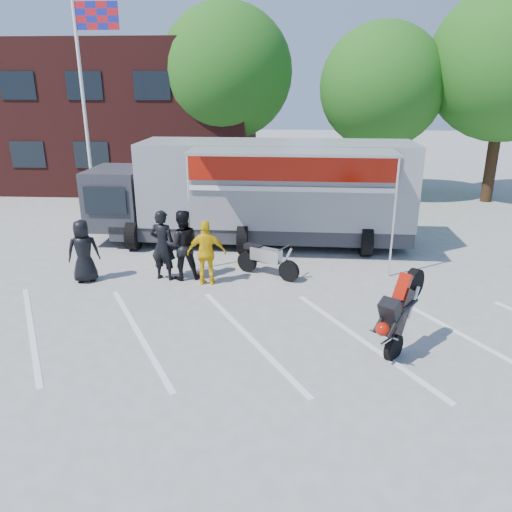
# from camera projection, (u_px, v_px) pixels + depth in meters

# --- Properties ---
(ground) EXTENTS (100.00, 100.00, 0.00)m
(ground) POSITION_uv_depth(u_px,v_px,m) (235.00, 361.00, 9.73)
(ground) COLOR #A3A39E
(ground) RESTS_ON ground
(parking_bay_lines) EXTENTS (18.09, 13.33, 0.01)m
(parking_bay_lines) POSITION_uv_depth(u_px,v_px,m) (240.00, 336.00, 10.67)
(parking_bay_lines) COLOR white
(parking_bay_lines) RESTS_ON ground
(office_building) EXTENTS (18.00, 8.00, 7.00)m
(office_building) POSITION_uv_depth(u_px,v_px,m) (80.00, 115.00, 26.13)
(office_building) COLOR #4B1B18
(office_building) RESTS_ON ground
(flagpole) EXTENTS (1.61, 0.12, 8.00)m
(flagpole) POSITION_uv_depth(u_px,v_px,m) (89.00, 85.00, 17.85)
(flagpole) COLOR white
(flagpole) RESTS_ON ground
(tree_left) EXTENTS (6.12, 6.12, 8.64)m
(tree_left) POSITION_uv_depth(u_px,v_px,m) (226.00, 72.00, 23.08)
(tree_left) COLOR #382314
(tree_left) RESTS_ON ground
(tree_mid) EXTENTS (5.44, 5.44, 7.68)m
(tree_mid) POSITION_uv_depth(u_px,v_px,m) (382.00, 87.00, 21.92)
(tree_mid) COLOR #382314
(tree_mid) RESTS_ON ground
(tree_right) EXTENTS (6.46, 6.46, 9.12)m
(tree_right) POSITION_uv_depth(u_px,v_px,m) (507.00, 64.00, 20.84)
(tree_right) COLOR #382314
(tree_right) RESTS_ON ground
(transporter_truck) EXTENTS (10.68, 5.29, 3.37)m
(transporter_truck) POSITION_uv_depth(u_px,v_px,m) (261.00, 243.00, 16.88)
(transporter_truck) COLOR gray
(transporter_truck) RESTS_ON ground
(parked_motorcycle) EXTENTS (2.07, 1.55, 1.04)m
(parked_motorcycle) POSITION_uv_depth(u_px,v_px,m) (267.00, 276.00, 13.99)
(parked_motorcycle) COLOR #B0B0B5
(parked_motorcycle) RESTS_ON ground
(stunt_bike_rider) EXTENTS (1.58, 1.73, 1.89)m
(stunt_bike_rider) POSITION_uv_depth(u_px,v_px,m) (405.00, 346.00, 10.27)
(stunt_bike_rider) COLOR black
(stunt_bike_rider) RESTS_ON ground
(spectator_leather_a) EXTENTS (0.97, 0.80, 1.72)m
(spectator_leather_a) POSITION_uv_depth(u_px,v_px,m) (83.00, 251.00, 13.37)
(spectator_leather_a) COLOR black
(spectator_leather_a) RESTS_ON ground
(spectator_leather_b) EXTENTS (0.80, 0.62, 1.95)m
(spectator_leather_b) POSITION_uv_depth(u_px,v_px,m) (163.00, 245.00, 13.49)
(spectator_leather_b) COLOR black
(spectator_leather_b) RESTS_ON ground
(spectator_leather_c) EXTENTS (1.10, 0.95, 1.94)m
(spectator_leather_c) POSITION_uv_depth(u_px,v_px,m) (182.00, 245.00, 13.52)
(spectator_leather_c) COLOR black
(spectator_leather_c) RESTS_ON ground
(spectator_hivis) EXTENTS (1.06, 0.51, 1.75)m
(spectator_hivis) POSITION_uv_depth(u_px,v_px,m) (207.00, 253.00, 13.18)
(spectator_hivis) COLOR yellow
(spectator_hivis) RESTS_ON ground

